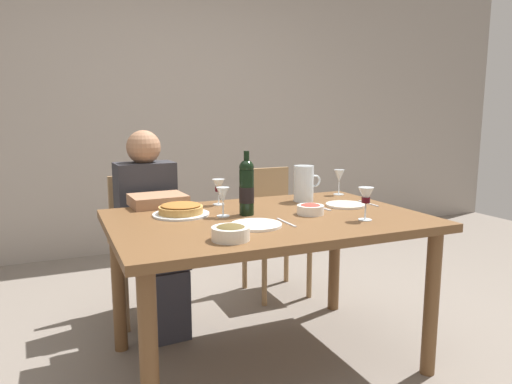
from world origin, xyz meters
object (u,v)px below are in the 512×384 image
(water_pitcher, at_px, (304,186))
(wine_glass_right_diner, at_px, (366,197))
(wine_glass_centre, at_px, (223,196))
(dinner_plate_right_setting, at_px, (256,225))
(olive_bowl, at_px, (231,232))
(chair_right, at_px, (271,222))
(chair_left, at_px, (143,236))
(dinner_plate_left_setting, at_px, (346,205))
(diner_left, at_px, (151,225))
(wine_glass_left_diner, at_px, (339,177))
(wine_glass_spare, at_px, (218,187))
(salad_bowl, at_px, (310,209))
(wine_bottle, at_px, (247,187))
(dining_table, at_px, (267,235))
(baked_tart, at_px, (181,210))

(water_pitcher, height_order, wine_glass_right_diner, water_pitcher)
(wine_glass_centre, bearing_deg, water_pitcher, 19.27)
(dinner_plate_right_setting, bearing_deg, olive_bowl, -137.21)
(wine_glass_right_diner, bearing_deg, chair_right, 86.86)
(wine_glass_centre, distance_m, chair_left, 0.91)
(dinner_plate_left_setting, relative_size, diner_left, 0.18)
(olive_bowl, relative_size, dinner_plate_left_setting, 0.72)
(wine_glass_left_diner, distance_m, wine_glass_spare, 0.79)
(wine_glass_left_diner, distance_m, wine_glass_right_diner, 0.70)
(wine_glass_centre, bearing_deg, olive_bowl, -105.71)
(dinner_plate_left_setting, bearing_deg, chair_right, 93.28)
(salad_bowl, xyz_separation_m, dinner_plate_left_setting, (0.28, 0.11, -0.02))
(wine_glass_left_diner, distance_m, dinner_plate_left_setting, 0.37)
(chair_left, bearing_deg, wine_bottle, 111.54)
(dining_table, distance_m, wine_glass_right_diner, 0.51)
(dining_table, bearing_deg, chair_right, 63.43)
(dining_table, xyz_separation_m, olive_bowl, (-0.32, -0.34, 0.13))
(baked_tart, xyz_separation_m, wine_glass_right_diner, (0.77, -0.45, 0.08))
(water_pitcher, relative_size, wine_glass_spare, 1.44)
(salad_bowl, relative_size, wine_glass_centre, 0.94)
(baked_tart, height_order, salad_bowl, baked_tart)
(dining_table, height_order, wine_glass_right_diner, wine_glass_right_diner)
(chair_right, bearing_deg, wine_glass_left_diner, 112.24)
(dining_table, relative_size, wine_glass_centre, 10.43)
(wine_bottle, height_order, dinner_plate_left_setting, wine_bottle)
(wine_bottle, bearing_deg, diner_left, 122.33)
(dining_table, relative_size, dinner_plate_right_setting, 6.53)
(olive_bowl, distance_m, dinner_plate_left_setting, 0.91)
(salad_bowl, relative_size, chair_right, 0.15)
(dinner_plate_right_setting, bearing_deg, wine_bottle, 77.68)
(wine_bottle, xyz_separation_m, salad_bowl, (0.29, -0.12, -0.11))
(dining_table, height_order, olive_bowl, olive_bowl)
(dinner_plate_right_setting, relative_size, chair_left, 0.26)
(salad_bowl, xyz_separation_m, wine_glass_centre, (-0.41, 0.13, 0.07))
(olive_bowl, distance_m, diner_left, 1.01)
(salad_bowl, bearing_deg, chair_right, 75.98)
(diner_left, bearing_deg, olive_bowl, 94.02)
(baked_tart, xyz_separation_m, wine_glass_spare, (0.26, 0.18, 0.07))
(baked_tart, bearing_deg, salad_bowl, -21.64)
(baked_tart, xyz_separation_m, dinner_plate_right_setting, (0.25, -0.36, -0.02))
(wine_glass_left_diner, height_order, chair_left, wine_glass_left_diner)
(salad_bowl, xyz_separation_m, diner_left, (-0.66, 0.69, -0.17))
(salad_bowl, height_order, chair_left, chair_left)
(baked_tart, height_order, chair_left, chair_left)
(wine_glass_right_diner, xyz_separation_m, wine_glass_centre, (-0.59, 0.34, -0.01))
(olive_bowl, height_order, wine_glass_left_diner, wine_glass_left_diner)
(wine_glass_right_diner, distance_m, dinner_plate_left_setting, 0.36)
(wine_glass_spare, bearing_deg, wine_bottle, -81.79)
(chair_left, bearing_deg, baked_tart, 92.79)
(wine_glass_spare, bearing_deg, wine_glass_left_diner, 0.82)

